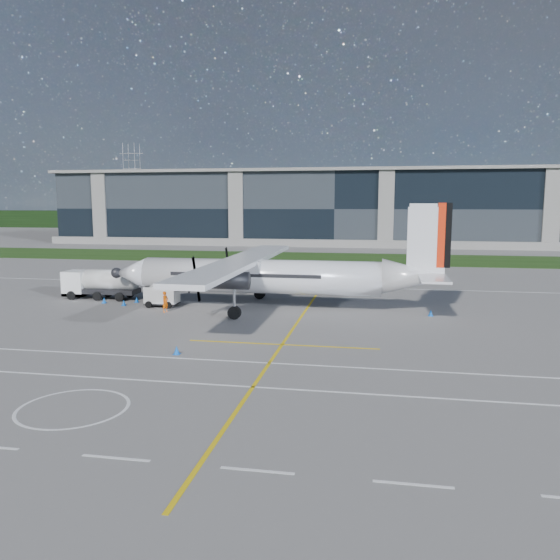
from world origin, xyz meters
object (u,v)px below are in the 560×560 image
object	(u,v)px
safety_cone_portwing	(177,350)
pylon_west	(133,185)
baggage_tug	(162,296)
safety_cone_fwd	(104,300)
safety_cone_tail	(431,313)
safety_cone_nose_port	(124,303)
safety_cone_stbdwing	(273,280)
ground_crew_person	(165,300)
turboprop_aircraft	(273,257)
safety_cone_nose_stbd	(137,300)
fuel_tanker_truck	(96,284)

from	to	relation	value
safety_cone_portwing	pylon_west	bearing A→B (deg)	115.90
baggage_tug	safety_cone_fwd	distance (m)	5.71
pylon_west	safety_cone_tail	world-z (taller)	pylon_west
safety_cone_fwd	safety_cone_nose_port	distance (m)	2.37
safety_cone_tail	safety_cone_fwd	xyz separation A→B (m)	(-27.75, 0.57, 0.00)
safety_cone_tail	safety_cone_fwd	bearing A→B (deg)	178.83
safety_cone_portwing	safety_cone_stbdwing	size ratio (longest dim) A/B	1.00
ground_crew_person	turboprop_aircraft	bearing A→B (deg)	-52.88
baggage_tug	safety_cone_stbdwing	bearing A→B (deg)	66.78
turboprop_aircraft	safety_cone_nose_stbd	size ratio (longest dim) A/B	58.28
pylon_west	safety_cone_nose_stbd	distance (m)	159.83
pylon_west	ground_crew_person	xyz separation A→B (m)	(71.95, -147.62, -14.04)
safety_cone_tail	pylon_west	bearing A→B (deg)	122.57
pylon_west	turboprop_aircraft	xyz separation A→B (m)	(80.22, -144.78, -10.63)
safety_cone_fwd	safety_cone_portwing	xyz separation A→B (m)	(12.21, -14.40, 0.00)
safety_cone_nose_stbd	safety_cone_fwd	bearing A→B (deg)	-162.42
turboprop_aircraft	safety_cone_stbdwing	bearing A→B (deg)	100.88
safety_cone_tail	safety_cone_nose_port	xyz separation A→B (m)	(-25.51, -0.21, 0.00)
safety_cone_tail	safety_cone_nose_stbd	distance (m)	25.12
ground_crew_person	safety_cone_tail	world-z (taller)	ground_crew_person
turboprop_aircraft	safety_cone_tail	size ratio (longest dim) A/B	58.28
baggage_tug	safety_cone_stbdwing	distance (m)	16.78
safety_cone_fwd	ground_crew_person	bearing A→B (deg)	-22.18
safety_cone_tail	safety_cone_nose_port	distance (m)	25.52
ground_crew_person	safety_cone_nose_stbd	xyz separation A→B (m)	(-4.16, 3.63, -0.71)
fuel_tanker_truck	safety_cone_portwing	world-z (taller)	fuel_tanker_truck
baggage_tug	safety_cone_nose_port	bearing A→B (deg)	-176.83
baggage_tug	safety_cone_fwd	xyz separation A→B (m)	(-5.64, 0.59, -0.62)
pylon_west	safety_cone_nose_port	world-z (taller)	pylon_west
safety_cone_fwd	safety_cone_portwing	bearing A→B (deg)	-49.71
safety_cone_nose_port	safety_cone_portwing	world-z (taller)	same
safety_cone_stbdwing	ground_crew_person	bearing A→B (deg)	-107.13
safety_cone_nose_stbd	fuel_tanker_truck	bearing A→B (deg)	164.88
pylon_west	safety_cone_stbdwing	world-z (taller)	pylon_west
turboprop_aircraft	safety_cone_stbdwing	world-z (taller)	turboprop_aircraft
safety_cone_fwd	safety_cone_portwing	world-z (taller)	same
safety_cone_fwd	pylon_west	bearing A→B (deg)	114.21
pylon_west	safety_cone_nose_stbd	world-z (taller)	pylon_west
baggage_tug	safety_cone_fwd	bearing A→B (deg)	174.07
baggage_tug	safety_cone_nose_stbd	distance (m)	3.36
fuel_tanker_truck	safety_cone_portwing	bearing A→B (deg)	-49.52
pylon_west	turboprop_aircraft	distance (m)	165.85
fuel_tanker_truck	safety_cone_nose_port	bearing A→B (deg)	-34.82
safety_cone_portwing	safety_cone_stbdwing	xyz separation A→B (m)	(0.04, 29.22, 0.00)
safety_cone_nose_stbd	ground_crew_person	bearing A→B (deg)	-41.11
ground_crew_person	baggage_tug	bearing A→B (deg)	46.42
safety_cone_portwing	fuel_tanker_truck	bearing A→B (deg)	130.48
fuel_tanker_truck	safety_cone_tail	xyz separation A→B (m)	(29.60, -2.63, -1.10)
ground_crew_person	safety_cone_fwd	size ratio (longest dim) A/B	3.86
safety_cone_nose_stbd	safety_cone_portwing	world-z (taller)	same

